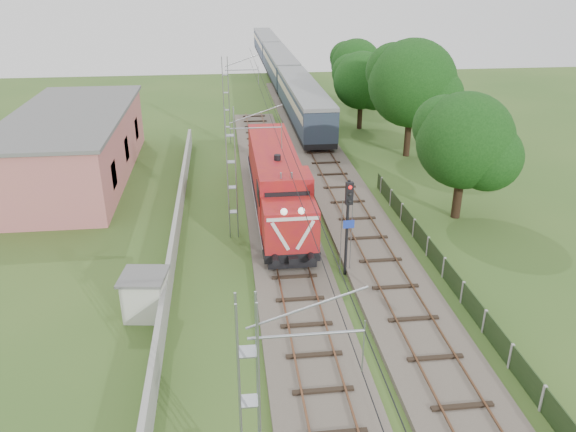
{
  "coord_description": "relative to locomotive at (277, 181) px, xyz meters",
  "views": [
    {
      "loc": [
        -3.32,
        -19.58,
        15.29
      ],
      "look_at": [
        0.09,
        9.64,
        2.2
      ],
      "focal_mm": 35.0,
      "sensor_mm": 36.0,
      "label": 1
    }
  ],
  "objects": [
    {
      "name": "track_main",
      "position": [
        0.0,
        -8.2,
        -2.09
      ],
      "size": [
        4.2,
        70.0,
        0.45
      ],
      "color": "#6B6054",
      "rests_on": "ground"
    },
    {
      "name": "station_building",
      "position": [
        -15.0,
        8.8,
        0.36
      ],
      "size": [
        8.4,
        20.4,
        5.22
      ],
      "color": "#B96863",
      "rests_on": "ground"
    },
    {
      "name": "signal_post",
      "position": [
        2.84,
        -8.84,
        1.47
      ],
      "size": [
        0.6,
        0.47,
        5.44
      ],
      "color": "black",
      "rests_on": "ground"
    },
    {
      "name": "track_side",
      "position": [
        5.0,
        4.8,
        -2.09
      ],
      "size": [
        4.2,
        80.0,
        0.45
      ],
      "color": "#6B6054",
      "rests_on": "ground"
    },
    {
      "name": "tree_a",
      "position": [
        11.83,
        -2.1,
        2.93
      ],
      "size": [
        6.43,
        6.13,
        8.34
      ],
      "color": "#321E14",
      "rests_on": "ground"
    },
    {
      "name": "tree_b",
      "position": [
        12.67,
        11.19,
        3.99
      ],
      "size": [
        7.74,
        7.37,
        10.03
      ],
      "color": "#321E14",
      "rests_on": "ground"
    },
    {
      "name": "tree_d",
      "position": [
        12.25,
        30.08,
        2.64
      ],
      "size": [
        6.08,
        5.79,
        7.88
      ],
      "color": "#321E14",
      "rests_on": "ground"
    },
    {
      "name": "catenary",
      "position": [
        -2.95,
        -3.2,
        1.78
      ],
      "size": [
        3.31,
        70.0,
        8.0
      ],
      "color": "gray",
      "rests_on": "ground"
    },
    {
      "name": "ground",
      "position": [
        0.0,
        -15.2,
        -2.27
      ],
      "size": [
        140.0,
        140.0,
        0.0
      ],
      "primitive_type": "plane",
      "color": "#32541F",
      "rests_on": "ground"
    },
    {
      "name": "locomotive",
      "position": [
        0.0,
        0.0,
        0.0
      ],
      "size": [
        3.05,
        17.39,
        4.42
      ],
      "color": "black",
      "rests_on": "ground"
    },
    {
      "name": "fence",
      "position": [
        8.0,
        -12.2,
        -1.67
      ],
      "size": [
        0.12,
        32.0,
        1.2
      ],
      "color": "black",
      "rests_on": "ground"
    },
    {
      "name": "relay_hut",
      "position": [
        -7.4,
        -11.44,
        -1.17
      ],
      "size": [
        2.35,
        2.35,
        2.17
      ],
      "color": "beige",
      "rests_on": "ground"
    },
    {
      "name": "tree_c",
      "position": [
        10.64,
        20.61,
        2.57
      ],
      "size": [
        5.99,
        5.7,
        7.76
      ],
      "color": "#321E14",
      "rests_on": "ground"
    },
    {
      "name": "boundary_wall",
      "position": [
        -6.5,
        -3.2,
        -1.52
      ],
      "size": [
        0.25,
        40.0,
        1.5
      ],
      "primitive_type": "cube",
      "color": "#9E9E99",
      "rests_on": "ground"
    },
    {
      "name": "coach_rake",
      "position": [
        5.0,
        46.59,
        0.32
      ],
      "size": [
        3.13,
        69.86,
        3.62
      ],
      "color": "black",
      "rests_on": "ground"
    }
  ]
}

